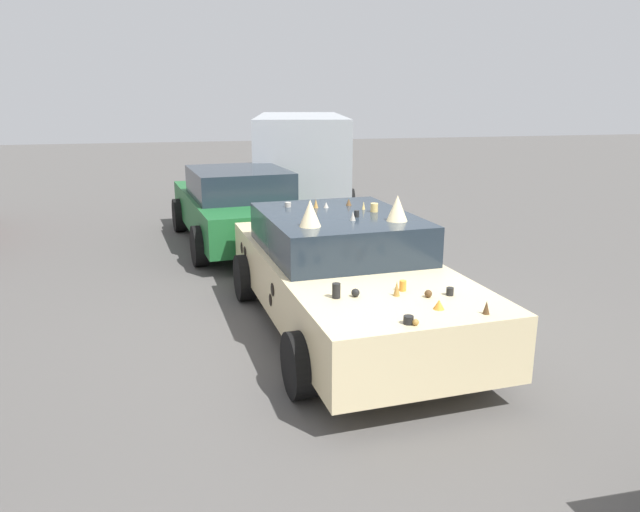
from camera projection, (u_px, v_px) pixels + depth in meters
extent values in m
plane|color=#514F4C|center=(345.00, 329.00, 6.92)|extent=(60.00, 60.00, 0.00)
cube|color=beige|center=(346.00, 283.00, 6.77)|extent=(4.54, 2.07, 0.61)
cube|color=#1E2833|center=(337.00, 232.00, 6.92)|extent=(2.16, 1.78, 0.44)
cylinder|color=black|center=(480.00, 340.00, 5.83)|extent=(0.62, 0.26, 0.61)
cylinder|color=black|center=(300.00, 365.00, 5.31)|extent=(0.62, 0.26, 0.61)
cylinder|color=black|center=(374.00, 266.00, 8.37)|extent=(0.62, 0.26, 0.61)
cylinder|color=black|center=(245.00, 278.00, 7.85)|extent=(0.62, 0.26, 0.61)
ellipsoid|color=black|center=(466.00, 312.00, 6.01)|extent=(0.17, 0.03, 0.16)
ellipsoid|color=black|center=(407.00, 279.00, 7.32)|extent=(0.12, 0.03, 0.14)
ellipsoid|color=black|center=(272.00, 290.00, 6.29)|extent=(0.15, 0.03, 0.15)
ellipsoid|color=black|center=(248.00, 268.00, 7.69)|extent=(0.14, 0.03, 0.12)
ellipsoid|color=black|center=(242.00, 248.00, 8.04)|extent=(0.13, 0.03, 0.16)
ellipsoid|color=black|center=(270.00, 300.00, 6.44)|extent=(0.12, 0.03, 0.14)
ellipsoid|color=black|center=(397.00, 259.00, 7.55)|extent=(0.10, 0.03, 0.09)
ellipsoid|color=black|center=(246.00, 269.00, 7.79)|extent=(0.19, 0.03, 0.11)
ellipsoid|color=black|center=(245.00, 251.00, 7.80)|extent=(0.18, 0.03, 0.12)
ellipsoid|color=black|center=(395.00, 275.00, 7.66)|extent=(0.19, 0.03, 0.14)
ellipsoid|color=black|center=(388.00, 246.00, 7.81)|extent=(0.14, 0.03, 0.13)
ellipsoid|color=black|center=(372.00, 235.00, 8.31)|extent=(0.12, 0.03, 0.09)
cone|color=orange|center=(439.00, 304.00, 5.05)|extent=(0.13, 0.13, 0.08)
sphere|color=black|center=(355.00, 293.00, 5.36)|extent=(0.08, 0.08, 0.08)
sphere|color=#A87A38|center=(416.00, 322.00, 4.69)|extent=(0.05, 0.05, 0.05)
cone|color=#A87A38|center=(397.00, 288.00, 5.37)|extent=(0.09, 0.09, 0.14)
cone|color=#51381E|center=(486.00, 307.00, 4.93)|extent=(0.07, 0.07, 0.11)
cylinder|color=orange|center=(403.00, 286.00, 5.52)|extent=(0.08, 0.08, 0.10)
cylinder|color=black|center=(336.00, 291.00, 5.32)|extent=(0.10, 0.10, 0.14)
cylinder|color=black|center=(450.00, 291.00, 5.40)|extent=(0.09, 0.09, 0.07)
cylinder|color=black|center=(408.00, 320.00, 4.72)|extent=(0.09, 0.09, 0.07)
sphere|color=#51381E|center=(428.00, 294.00, 5.34)|extent=(0.07, 0.07, 0.07)
cone|color=#51381E|center=(349.00, 202.00, 7.37)|extent=(0.09, 0.09, 0.09)
cylinder|color=tan|center=(374.00, 208.00, 6.96)|extent=(0.12, 0.12, 0.10)
cone|color=tan|center=(310.00, 208.00, 7.01)|extent=(0.04, 0.04, 0.08)
cylinder|color=black|center=(357.00, 214.00, 6.66)|extent=(0.08, 0.08, 0.08)
cone|color=#A87A38|center=(316.00, 203.00, 7.20)|extent=(0.08, 0.08, 0.11)
cylinder|color=gray|center=(288.00, 205.00, 7.27)|extent=(0.11, 0.11, 0.06)
cone|color=gray|center=(326.00, 205.00, 7.22)|extent=(0.06, 0.06, 0.07)
cone|color=gray|center=(353.00, 216.00, 6.48)|extent=(0.08, 0.08, 0.10)
cone|color=tan|center=(364.00, 205.00, 7.11)|extent=(0.05, 0.05, 0.10)
cone|color=beige|center=(397.00, 208.00, 6.44)|extent=(0.23, 0.23, 0.28)
cone|color=beige|center=(310.00, 213.00, 6.16)|extent=(0.23, 0.23, 0.28)
cube|color=#9EA3A8|center=(301.00, 156.00, 13.91)|extent=(5.55, 2.88, 1.88)
cube|color=#1E2833|center=(302.00, 147.00, 12.03)|extent=(0.44, 1.68, 0.68)
cylinder|color=black|center=(348.00, 206.00, 12.66)|extent=(0.75, 0.37, 0.72)
cylinder|color=black|center=(256.00, 206.00, 12.57)|extent=(0.75, 0.37, 0.72)
cylinder|color=black|center=(337.00, 184.00, 15.72)|extent=(0.75, 0.37, 0.72)
cylinder|color=black|center=(263.00, 185.00, 15.63)|extent=(0.75, 0.37, 0.72)
cube|color=#1E602D|center=(237.00, 211.00, 10.84)|extent=(4.46, 2.19, 0.62)
cube|color=#1E2833|center=(239.00, 183.00, 10.47)|extent=(2.09, 1.80, 0.49)
cylinder|color=black|center=(179.00, 215.00, 11.83)|extent=(0.67, 0.29, 0.65)
cylinder|color=black|center=(266.00, 210.00, 12.41)|extent=(0.67, 0.29, 0.65)
cylinder|color=black|center=(200.00, 246.00, 9.40)|extent=(0.67, 0.29, 0.65)
cylinder|color=black|center=(306.00, 237.00, 9.98)|extent=(0.67, 0.29, 0.65)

